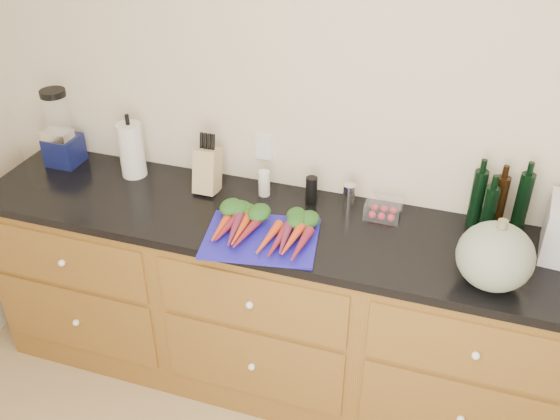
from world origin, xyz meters
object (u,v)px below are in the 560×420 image
(tomato_box, at_px, (383,209))
(squash, at_px, (495,256))
(carrots, at_px, (265,226))
(paper_towel, at_px, (132,150))
(cutting_board, at_px, (261,238))
(knife_block, at_px, (207,170))
(blender_appliance, at_px, (60,132))

(tomato_box, bearing_deg, squash, -35.56)
(carrots, relative_size, paper_towel, 1.59)
(cutting_board, distance_m, paper_towel, 0.84)
(knife_block, height_order, tomato_box, knife_block)
(carrots, bearing_deg, knife_block, 145.49)
(cutting_board, height_order, carrots, carrots)
(knife_block, relative_size, tomato_box, 1.36)
(carrots, height_order, paper_towel, paper_towel)
(cutting_board, relative_size, knife_block, 2.23)
(squash, distance_m, tomato_box, 0.57)
(cutting_board, xyz_separation_m, squash, (0.90, 0.00, 0.12))
(carrots, xyz_separation_m, tomato_box, (0.44, 0.28, -0.00))
(blender_appliance, relative_size, paper_towel, 1.45)
(cutting_board, distance_m, squash, 0.91)
(squash, bearing_deg, tomato_box, 144.44)
(blender_appliance, bearing_deg, knife_block, -1.31)
(carrots, xyz_separation_m, blender_appliance, (-1.15, 0.27, 0.13))
(blender_appliance, xyz_separation_m, knife_block, (0.78, -0.02, -0.07))
(cutting_board, distance_m, knife_block, 0.48)
(cutting_board, height_order, knife_block, knife_block)
(knife_block, bearing_deg, carrots, -34.51)
(knife_block, bearing_deg, blender_appliance, 178.69)
(paper_towel, bearing_deg, tomato_box, 0.47)
(carrots, bearing_deg, tomato_box, 32.48)
(blender_appliance, distance_m, knife_block, 0.79)
(paper_towel, relative_size, knife_block, 1.28)
(carrots, relative_size, knife_block, 2.04)
(paper_towel, height_order, knife_block, paper_towel)
(paper_towel, bearing_deg, cutting_board, -22.69)
(squash, height_order, paper_towel, paper_towel)
(cutting_board, height_order, blender_appliance, blender_appliance)
(tomato_box, bearing_deg, knife_block, -177.88)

